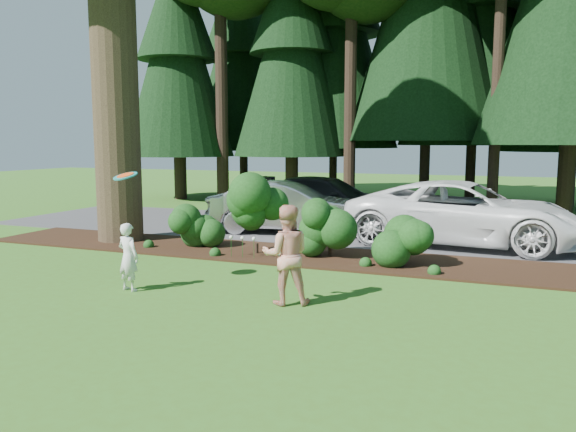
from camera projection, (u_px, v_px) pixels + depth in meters
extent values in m
plane|color=#365F1B|center=(203.00, 284.00, 11.07)|extent=(80.00, 80.00, 0.00)
cube|color=black|center=(268.00, 253.00, 14.06)|extent=(16.00, 2.50, 0.05)
cube|color=#38383A|center=(321.00, 229.00, 17.99)|extent=(22.00, 6.00, 0.03)
cylinder|color=black|center=(113.00, 22.00, 15.09)|extent=(1.24, 1.24, 12.00)
sphere|color=#143811|center=(197.00, 224.00, 14.66)|extent=(1.08, 1.08, 1.08)
cylinder|color=black|center=(198.00, 243.00, 14.72)|extent=(0.08, 0.08, 0.30)
sphere|color=#143811|center=(257.00, 218.00, 13.79)|extent=(1.35, 1.35, 1.35)
cylinder|color=black|center=(257.00, 249.00, 13.89)|extent=(0.08, 0.08, 0.30)
sphere|color=#143811|center=(330.00, 224.00, 13.43)|extent=(1.26, 1.26, 1.26)
cylinder|color=black|center=(330.00, 252.00, 13.51)|extent=(0.08, 0.08, 0.30)
sphere|color=#143811|center=(404.00, 235.00, 12.60)|extent=(1.17, 1.17, 1.17)
cylinder|color=black|center=(403.00, 259.00, 12.68)|extent=(0.08, 0.08, 0.30)
cylinder|color=#143811|center=(231.00, 248.00, 13.47)|extent=(0.01, 0.01, 0.50)
sphere|color=white|center=(231.00, 237.00, 13.43)|extent=(0.09, 0.09, 0.09)
cylinder|color=#143811|center=(242.00, 249.00, 13.36)|extent=(0.01, 0.01, 0.50)
sphere|color=white|center=(242.00, 238.00, 13.32)|extent=(0.09, 0.09, 0.09)
cylinder|color=#143811|center=(254.00, 250.00, 13.25)|extent=(0.01, 0.01, 0.50)
sphere|color=white|center=(254.00, 239.00, 13.21)|extent=(0.09, 0.09, 0.09)
cylinder|color=black|center=(175.00, 98.00, 26.79)|extent=(0.50, 0.50, 9.80)
cone|color=black|center=(173.00, 37.00, 26.42)|extent=(6.16, 6.16, 10.50)
cylinder|color=black|center=(226.00, 104.00, 26.39)|extent=(0.50, 0.50, 9.10)
cylinder|color=black|center=(290.00, 88.00, 25.67)|extent=(0.50, 0.50, 10.50)
cone|color=black|center=(290.00, 20.00, 25.28)|extent=(6.60, 6.60, 11.25)
cylinder|color=black|center=(344.00, 104.00, 23.32)|extent=(0.50, 0.50, 8.75)
cylinder|color=black|center=(421.00, 73.00, 23.00)|extent=(0.50, 0.50, 11.20)
cylinder|color=black|center=(499.00, 94.00, 22.95)|extent=(0.50, 0.50, 9.45)
cylinder|color=black|center=(571.00, 70.00, 20.57)|extent=(0.50, 0.50, 10.85)
cylinder|color=black|center=(244.00, 90.00, 30.31)|extent=(0.50, 0.50, 11.20)
cone|color=black|center=(243.00, 28.00, 29.89)|extent=(7.04, 7.04, 12.00)
cylinder|color=black|center=(339.00, 92.00, 27.90)|extent=(0.50, 0.50, 10.50)
cone|color=black|center=(340.00, 30.00, 27.51)|extent=(6.60, 6.60, 11.25)
cylinder|color=black|center=(467.00, 75.00, 26.56)|extent=(0.50, 0.50, 11.90)
cone|color=black|center=(471.00, 0.00, 26.12)|extent=(7.48, 7.48, 12.75)
imported|color=#B1B1B6|center=(287.00, 207.00, 17.12)|extent=(4.91, 2.37, 1.55)
imported|color=white|center=(465.00, 213.00, 15.03)|extent=(6.42, 3.40, 1.72)
imported|color=black|center=(327.00, 200.00, 19.09)|extent=(5.47, 2.33, 1.57)
imported|color=silver|center=(128.00, 257.00, 10.50)|extent=(0.52, 0.39, 1.29)
imported|color=#CD431B|center=(286.00, 255.00, 9.61)|extent=(1.03, 0.93, 1.73)
cylinder|color=teal|center=(125.00, 176.00, 10.56)|extent=(0.47, 0.45, 0.18)
cylinder|color=#F44D14|center=(125.00, 175.00, 10.56)|extent=(0.33, 0.31, 0.13)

